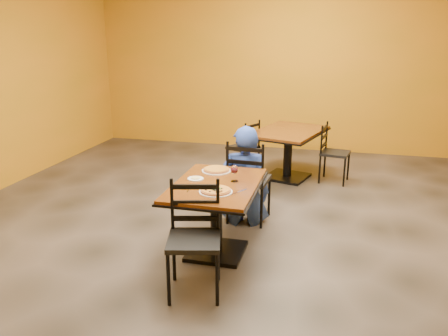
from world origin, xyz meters
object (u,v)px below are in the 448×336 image
(plate_main, at_px, (216,192))
(side_plate, at_px, (195,179))
(table_second, at_px, (288,143))
(pizza_main, at_px, (216,190))
(chair_second_left, at_px, (243,148))
(chair_second_right, at_px, (335,153))
(wine_glass, at_px, (234,173))
(chair_main_far, at_px, (249,180))
(pizza_far, at_px, (216,169))
(diner, at_px, (245,174))
(plate_far, at_px, (216,171))
(chair_main_near, at_px, (194,241))
(table_main, at_px, (216,202))

(plate_main, relative_size, side_plate, 1.94)
(table_second, bearing_deg, plate_main, -96.78)
(side_plate, bearing_deg, pizza_main, -47.17)
(chair_second_left, bearing_deg, chair_second_right, 115.03)
(plate_main, xyz_separation_m, wine_glass, (0.09, 0.35, 0.08))
(chair_second_right, height_order, side_plate, chair_second_right)
(chair_main_far, xyz_separation_m, pizza_far, (-0.25, -0.54, 0.27))
(table_second, distance_m, diner, 1.79)
(chair_second_left, height_order, plate_far, chair_second_left)
(pizza_main, distance_m, wine_glass, 0.37)
(diner, bearing_deg, side_plate, 60.49)
(chair_second_right, xyz_separation_m, plate_far, (-1.21, -2.26, 0.32))
(chair_main_near, distance_m, plate_far, 1.17)
(chair_second_left, xyz_separation_m, plate_main, (0.35, -2.90, 0.32))
(chair_main_near, distance_m, plate_main, 0.57)
(side_plate, height_order, wine_glass, wine_glass)
(chair_main_far, height_order, pizza_main, chair_main_far)
(pizza_far, bearing_deg, chair_second_left, 94.79)
(table_second, bearing_deg, diner, -99.67)
(chair_main_near, bearing_deg, diner, 72.63)
(wine_glass, bearing_deg, table_second, 84.37)
(table_main, relative_size, plate_main, 3.97)
(chair_second_right, relative_size, plate_far, 2.82)
(plate_main, bearing_deg, table_main, 104.40)
(diner, bearing_deg, chair_second_left, -83.88)
(table_second, distance_m, chair_main_near, 3.42)
(table_second, xyz_separation_m, plate_main, (-0.34, -2.90, 0.19))
(chair_second_right, height_order, pizza_far, chair_second_right)
(side_plate, bearing_deg, wine_glass, 4.10)
(pizza_far, bearing_deg, table_second, 77.30)
(table_second, relative_size, chair_second_left, 1.74)
(plate_far, relative_size, side_plate, 1.94)
(chair_second_left, bearing_deg, table_main, 31.32)
(chair_second_right, height_order, plate_main, chair_second_right)
(chair_second_left, xyz_separation_m, chair_second_right, (1.40, 0.00, 0.00))
(chair_main_far, height_order, chair_second_left, chair_main_far)
(chair_main_far, xyz_separation_m, plate_far, (-0.25, -0.54, 0.26))
(plate_far, distance_m, side_plate, 0.34)
(chair_main_near, xyz_separation_m, wine_glass, (0.15, 0.85, 0.35))
(table_main, relative_size, table_second, 0.81)
(diner, xyz_separation_m, plate_far, (-0.21, -0.50, 0.18))
(table_second, relative_size, chair_second_right, 1.73)
(chair_main_near, distance_m, wine_glass, 0.93)
(pizza_main, bearing_deg, side_plate, 132.83)
(chair_main_far, bearing_deg, chair_second_right, -115.50)
(side_plate, bearing_deg, table_second, 75.98)
(table_second, distance_m, pizza_main, 2.92)
(chair_second_right, xyz_separation_m, wine_glass, (-0.95, -2.55, 0.40))
(chair_main_near, distance_m, pizza_far, 1.17)
(side_plate, bearing_deg, plate_main, -47.17)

